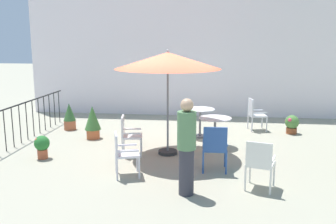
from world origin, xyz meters
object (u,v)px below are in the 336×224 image
at_px(patio_umbrella_0, 168,61).
at_px(cafe_table_1, 215,126).
at_px(patio_chair_4, 128,133).
at_px(potted_plant_2, 93,121).
at_px(standing_person, 187,146).
at_px(patio_chair_2, 123,151).
at_px(patio_chair_1, 255,113).
at_px(potted_plant_1, 42,145).
at_px(potted_plant_3, 292,124).
at_px(potted_plant_0, 70,116).
at_px(cafe_table_0, 200,117).
at_px(patio_chair_0, 260,162).
at_px(patio_chair_3, 215,146).

bearing_deg(patio_umbrella_0, cafe_table_1, 33.73).
xyz_separation_m(patio_chair_4, potted_plant_2, (-1.26, 1.28, -0.04)).
distance_m(potted_plant_2, standing_person, 4.33).
height_order(cafe_table_1, patio_chair_2, patio_chair_2).
bearing_deg(patio_chair_1, patio_umbrella_0, -131.31).
bearing_deg(potted_plant_2, patio_chair_4, -45.44).
bearing_deg(standing_person, potted_plant_1, 154.97).
distance_m(patio_chair_2, potted_plant_3, 5.47).
xyz_separation_m(patio_chair_1, patio_chair_4, (-3.13, -2.73, -0.01)).
xyz_separation_m(cafe_table_1, potted_plant_3, (2.16, 1.56, -0.23)).
bearing_deg(patio_chair_1, cafe_table_1, -122.32).
bearing_deg(patio_chair_1, potted_plant_0, -174.00).
bearing_deg(potted_plant_3, standing_person, -120.49).
bearing_deg(potted_plant_0, potted_plant_3, 2.68).
xyz_separation_m(patio_umbrella_0, potted_plant_0, (-3.14, 1.98, -1.74)).
bearing_deg(standing_person, cafe_table_0, 88.50).
xyz_separation_m(patio_chair_1, potted_plant_0, (-5.38, -0.56, -0.13)).
distance_m(patio_chair_0, patio_chair_2, 2.56).
xyz_separation_m(potted_plant_1, potted_plant_3, (5.98, 2.97, -0.02)).
bearing_deg(standing_person, patio_chair_4, 125.68).
bearing_deg(potted_plant_1, patio_umbrella_0, 14.07).
relative_size(potted_plant_1, standing_person, 0.32).
distance_m(cafe_table_0, patio_chair_0, 3.74).
xyz_separation_m(patio_chair_2, standing_person, (1.27, -0.71, 0.36)).
xyz_separation_m(patio_umbrella_0, standing_person, (0.59, -2.23, -1.28)).
relative_size(cafe_table_0, patio_chair_4, 0.86).
distance_m(patio_chair_3, potted_plant_3, 4.00).
bearing_deg(potted_plant_3, potted_plant_1, -153.61).
height_order(cafe_table_1, patio_chair_0, patio_chair_0).
bearing_deg(potted_plant_0, cafe_table_0, -5.19).
bearing_deg(patio_chair_4, patio_chair_1, 41.12).
relative_size(patio_umbrella_0, patio_chair_0, 2.65).
relative_size(potted_plant_0, potted_plant_1, 1.50).
distance_m(patio_chair_4, potted_plant_2, 1.80).
relative_size(patio_chair_0, patio_chair_3, 0.95).
xyz_separation_m(patio_chair_3, potted_plant_0, (-4.21, 3.05, -0.15)).
relative_size(potted_plant_0, potted_plant_3, 1.49).
bearing_deg(patio_chair_0, potted_plant_3, 71.57).
distance_m(potted_plant_3, standing_person, 5.27).
bearing_deg(potted_plant_2, cafe_table_0, 10.73).
bearing_deg(potted_plant_0, patio_umbrella_0, -32.28).
bearing_deg(patio_chair_2, cafe_table_1, 51.76).
bearing_deg(patio_chair_1, cafe_table_0, -149.54).
distance_m(potted_plant_2, potted_plant_3, 5.52).
distance_m(potted_plant_1, standing_person, 3.70).
relative_size(cafe_table_0, cafe_table_1, 0.98).
xyz_separation_m(patio_umbrella_0, patio_chair_1, (2.24, 2.55, -1.61)).
bearing_deg(patio_chair_0, potted_plant_1, 164.94).
distance_m(patio_umbrella_0, potted_plant_2, 2.93).
xyz_separation_m(patio_chair_0, patio_chair_1, (0.39, 4.46, -0.00)).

